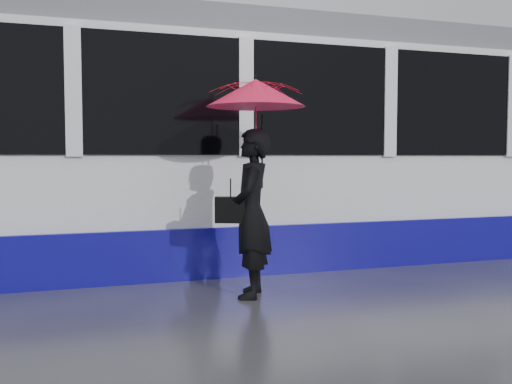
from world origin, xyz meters
name	(u,v)px	position (x,y,z in m)	size (l,w,h in m)	color
ground	(312,298)	(0.00, 0.00, 0.00)	(90.00, 90.00, 0.00)	#28282C
rails	(242,257)	(0.00, 2.50, 0.01)	(34.00, 1.51, 0.02)	#3F3D38
tram	(254,146)	(0.18, 2.50, 1.64)	(26.00, 2.56, 3.35)	white
woman	(251,213)	(-0.57, 0.28, 0.88)	(0.65, 0.42, 1.77)	black
umbrella	(256,112)	(-0.52, 0.28, 1.94)	(1.36, 1.36, 1.19)	#FF1559
handbag	(231,210)	(-0.79, 0.30, 0.93)	(0.34, 0.25, 0.45)	black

